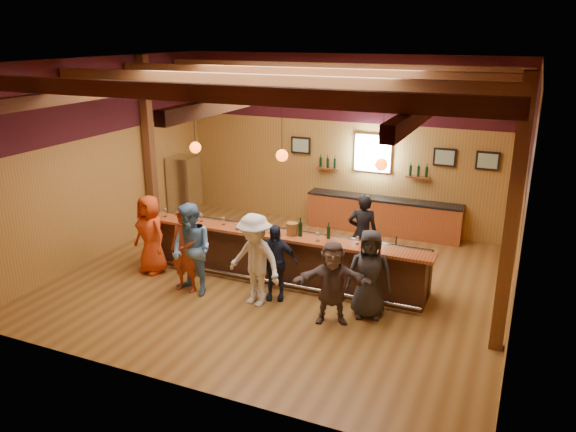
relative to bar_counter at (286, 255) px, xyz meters
The scene contains 27 objects.
room 2.69m from the bar_counter, 100.24° to the right, with size 9.04×9.00×4.52m.
bar_counter is the anchor object (origin of this frame).
back_bar_cabinet 3.76m from the bar_counter, 71.66° to the left, with size 4.00×0.52×0.95m.
window 4.17m from the bar_counter, 78.34° to the left, with size 0.95×0.09×0.95m.
framed_pictures 4.42m from the bar_counter, 66.46° to the left, with size 5.35×0.05×0.45m.
wine_shelves 3.97m from the bar_counter, 78.14° to the left, with size 3.00×0.18×0.30m.
pendant_lights 2.19m from the bar_counter, 96.37° to the right, with size 4.24×0.24×1.37m.
stainless_fridge 4.81m from the bar_counter, 149.24° to the left, with size 0.70×0.70×1.80m, color silver.
customer_orange 2.96m from the bar_counter, 163.16° to the right, with size 0.85×0.55×1.74m, color #BF3A11.
customer_redvest 2.13m from the bar_counter, 140.31° to the right, with size 0.64×0.42×1.75m, color maroon.
customer_denim 2.03m from the bar_counter, 135.37° to the right, with size 0.91×0.71×1.87m, color #5681AD.
customer_white 1.39m from the bar_counter, 92.83° to the right, with size 1.18×0.68×1.83m, color silver.
customer_navy 1.00m from the bar_counter, 79.43° to the right, with size 0.90×0.38×1.54m, color #1B2136.
customer_brown 2.08m from the bar_counter, 42.81° to the right, with size 1.44×0.46×1.55m, color #534442.
customer_dark 2.28m from the bar_counter, 24.22° to the right, with size 0.82×0.53×1.68m, color #272729.
bartender 1.74m from the bar_counter, 37.22° to the left, with size 0.64×0.42×1.75m, color black.
ice_bucket 0.80m from the bar_counter, 45.89° to the right, with size 0.23×0.23×0.25m, color brown.
bottle_a 0.90m from the bar_counter, 31.57° to the right, with size 0.08×0.08×0.39m.
bottle_b 1.24m from the bar_counter, ahead, with size 0.07×0.07×0.33m.
glass_a 2.90m from the bar_counter, behind, with size 0.09×0.09×0.20m.
glass_b 2.03m from the bar_counter, behind, with size 0.08×0.08×0.18m.
glass_c 1.54m from the bar_counter, 168.96° to the right, with size 0.08×0.08×0.17m.
glass_d 1.24m from the bar_counter, 154.45° to the right, with size 0.07×0.07×0.16m.
glass_e 0.82m from the bar_counter, 119.74° to the right, with size 0.08×0.08×0.17m.
glass_f 1.18m from the bar_counter, 24.13° to the right, with size 0.08×0.08×0.19m.
glass_g 1.78m from the bar_counter, ahead, with size 0.07×0.07×0.16m.
glass_h 2.01m from the bar_counter, ahead, with size 0.08×0.08×0.17m.
Camera 1 is at (4.43, -9.93, 5.04)m, focal length 35.00 mm.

